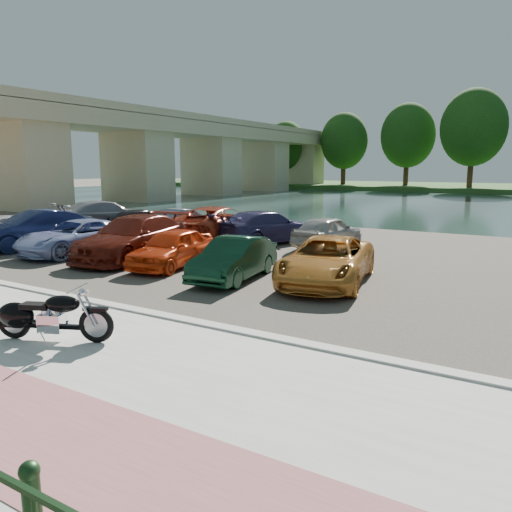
{
  "coord_description": "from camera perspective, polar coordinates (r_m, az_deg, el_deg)",
  "views": [
    {
      "loc": [
        7.09,
        -5.96,
        3.34
      ],
      "look_at": [
        0.68,
        4.66,
        1.1
      ],
      "focal_mm": 35.0,
      "sensor_mm": 36.0,
      "label": 1
    }
  ],
  "objects": [
    {
      "name": "ground",
      "position": [
        9.85,
        -17.95,
        -10.11
      ],
      "size": [
        200.0,
        200.0,
        0.0
      ],
      "primitive_type": "plane",
      "color": "#595447",
      "rests_on": "ground"
    },
    {
      "name": "promenade",
      "position": [
        9.26,
        -22.72,
        -11.41
      ],
      "size": [
        60.0,
        6.0,
        0.1
      ],
      "primitive_type": "cube",
      "color": "#ADABA3",
      "rests_on": "ground"
    },
    {
      "name": "kerb",
      "position": [
        11.15,
        -10.17,
        -6.98
      ],
      "size": [
        60.0,
        0.3,
        0.14
      ],
      "primitive_type": "cube",
      "color": "#ADABA3",
      "rests_on": "ground"
    },
    {
      "name": "parking_lot",
      "position": [
        18.68,
        8.3,
        -0.1
      ],
      "size": [
        60.0,
        18.0,
        0.04
      ],
      "primitive_type": "cube",
      "color": "#3C3931",
      "rests_on": "ground"
    },
    {
      "name": "river",
      "position": [
        46.62,
        22.4,
        5.37
      ],
      "size": [
        120.0,
        40.0,
        0.0
      ],
      "primitive_type": "cube",
      "color": "#182C2A",
      "rests_on": "ground"
    },
    {
      "name": "far_bank",
      "position": [
        78.34,
        26.12,
        6.99
      ],
      "size": [
        120.0,
        24.0,
        0.6
      ],
      "primitive_type": "cube",
      "color": "#284E1C",
      "rests_on": "ground"
    },
    {
      "name": "bridge",
      "position": [
        58.68,
        -5.76,
        12.32
      ],
      "size": [
        7.0,
        56.0,
        8.55
      ],
      "color": "tan",
      "rests_on": "ground"
    },
    {
      "name": "motorcycle",
      "position": [
        10.24,
        -23.12,
        -6.36
      ],
      "size": [
        2.21,
        1.15,
        1.05
      ],
      "rotation": [
        0.0,
        0.0,
        0.41
      ],
      "color": "black",
      "rests_on": "promenade"
    },
    {
      "name": "car_1",
      "position": [
        22.06,
        -23.89,
        2.77
      ],
      "size": [
        2.66,
        4.91,
        1.54
      ],
      "primitive_type": "imported",
      "rotation": [
        0.0,
        0.0,
        -0.23
      ],
      "color": "#141D40",
      "rests_on": "parking_lot"
    },
    {
      "name": "car_2",
      "position": [
        20.1,
        -19.68,
        2.06
      ],
      "size": [
        2.65,
        4.88,
        1.3
      ],
      "primitive_type": "imported",
      "rotation": [
        0.0,
        0.0,
        -0.11
      ],
      "color": "#8C9ACB",
      "rests_on": "parking_lot"
    },
    {
      "name": "car_3",
      "position": [
        18.46,
        -13.83,
        2.07
      ],
      "size": [
        2.87,
        5.56,
        1.54
      ],
      "primitive_type": "imported",
      "rotation": [
        0.0,
        0.0,
        0.14
      ],
      "color": "#56160C",
      "rests_on": "parking_lot"
    },
    {
      "name": "car_4",
      "position": [
        16.68,
        -9.59,
        0.91
      ],
      "size": [
        2.02,
        3.92,
        1.28
      ],
      "primitive_type": "imported",
      "rotation": [
        0.0,
        0.0,
        0.14
      ],
      "color": "red",
      "rests_on": "parking_lot"
    },
    {
      "name": "car_5",
      "position": [
        14.67,
        -2.52,
        -0.32
      ],
      "size": [
        1.79,
        3.87,
        1.23
      ],
      "primitive_type": "imported",
      "rotation": [
        0.0,
        0.0,
        0.14
      ],
      "color": "#0D321E",
      "rests_on": "parking_lot"
    },
    {
      "name": "car_6",
      "position": [
        14.3,
        8.12,
        -0.51
      ],
      "size": [
        3.06,
        5.06,
        1.32
      ],
      "primitive_type": "imported",
      "rotation": [
        0.0,
        0.0,
        0.19
      ],
      "color": "#BC7A2B",
      "rests_on": "parking_lot"
    },
    {
      "name": "car_7",
      "position": [
        27.69,
        -16.83,
        4.53
      ],
      "size": [
        3.4,
        5.57,
        1.51
      ],
      "primitive_type": "imported",
      "rotation": [
        0.0,
        0.0,
        2.88
      ],
      "color": "gray",
      "rests_on": "parking_lot"
    },
    {
      "name": "car_8",
      "position": [
        26.0,
        -13.18,
        4.05
      ],
      "size": [
        1.73,
        3.72,
        1.23
      ],
      "primitive_type": "imported",
      "rotation": [
        0.0,
        0.0,
        3.22
      ],
      "color": "black",
      "rests_on": "parking_lot"
    },
    {
      "name": "car_9",
      "position": [
        24.44,
        -8.48,
        3.89
      ],
      "size": [
        1.37,
        3.9,
        1.28
      ],
      "primitive_type": "imported",
      "rotation": [
        0.0,
        0.0,
        3.15
      ],
      "color": "slate",
      "rests_on": "parking_lot"
    },
    {
      "name": "car_10",
      "position": [
        22.61,
        -4.4,
        3.77
      ],
      "size": [
        3.26,
        5.8,
        1.53
      ],
      "primitive_type": "imported",
      "rotation": [
        0.0,
        0.0,
        3.28
      ],
      "color": "#A4361B",
      "rests_on": "parking_lot"
    },
    {
      "name": "car_11",
      "position": [
        21.47,
        1.12,
        3.32
      ],
      "size": [
        3.26,
        5.27,
        1.43
      ],
      "primitive_type": "imported",
      "rotation": [
        0.0,
        0.0,
        2.86
      ],
      "color": "#2F2B54",
      "rests_on": "parking_lot"
    },
    {
      "name": "car_12",
      "position": [
        20.68,
        8.2,
        2.79
      ],
      "size": [
        1.95,
        3.99,
        1.31
      ],
      "primitive_type": "imported",
      "rotation": [
        0.0,
        0.0,
        3.04
      ],
      "color": "#9C9C98",
      "rests_on": "parking_lot"
    }
  ]
}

